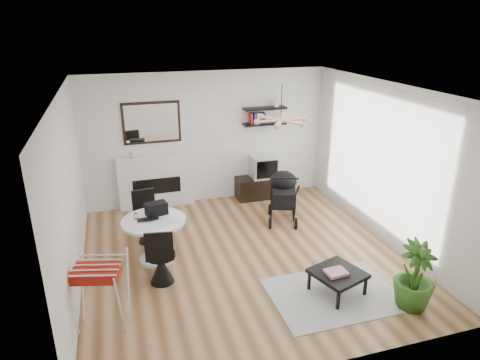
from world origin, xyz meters
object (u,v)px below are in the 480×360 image
object	(u,v)px
tv_console	(265,187)
drying_rack	(100,295)
fireplace	(156,175)
dining_table	(155,234)
potted_plant	(415,276)
stroller	(283,198)
crt_tv	(264,166)
coffee_table	(338,274)

from	to	relation	value
tv_console	drying_rack	distance (m)	4.79
fireplace	tv_console	size ratio (longest dim) A/B	1.74
dining_table	fireplace	bearing A→B (deg)	82.79
drying_rack	potted_plant	bearing A→B (deg)	3.88
stroller	crt_tv	bearing A→B (deg)	108.72
fireplace	stroller	xyz separation A→B (m)	(2.22, -1.33, -0.23)
drying_rack	stroller	xyz separation A→B (m)	(3.30, 2.22, -0.03)
coffee_table	fireplace	bearing A→B (deg)	118.92
drying_rack	potted_plant	xyz separation A→B (m)	(3.95, -0.76, -0.01)
fireplace	drying_rack	world-z (taller)	fireplace
crt_tv	dining_table	world-z (taller)	crt_tv
crt_tv	fireplace	bearing A→B (deg)	176.07
tv_console	drying_rack	world-z (taller)	drying_rack
fireplace	dining_table	bearing A→B (deg)	-97.21
tv_console	drying_rack	bearing A→B (deg)	-134.77
tv_console	drying_rack	size ratio (longest dim) A/B	1.35
crt_tv	drying_rack	xyz separation A→B (m)	(-3.33, -3.39, -0.22)
drying_rack	stroller	bearing A→B (deg)	48.66
dining_table	drying_rack	bearing A→B (deg)	-119.86
crt_tv	coffee_table	xyz separation A→B (m)	(-0.18, -3.59, -0.40)
fireplace	dining_table	world-z (taller)	fireplace
fireplace	coffee_table	size ratio (longest dim) A/B	2.68
coffee_table	crt_tv	bearing A→B (deg)	87.07
fireplace	tv_console	distance (m)	2.34
dining_table	drying_rack	distance (m)	1.63
stroller	coffee_table	distance (m)	2.42
drying_rack	stroller	size ratio (longest dim) A/B	0.88
crt_tv	dining_table	size ratio (longest dim) A/B	0.55
coffee_table	potted_plant	world-z (taller)	potted_plant
dining_table	coffee_table	distance (m)	2.84
dining_table	coffee_table	world-z (taller)	dining_table
crt_tv	potted_plant	bearing A→B (deg)	-81.52
fireplace	dining_table	size ratio (longest dim) A/B	2.17
fireplace	drying_rack	distance (m)	3.71
fireplace	coffee_table	xyz separation A→B (m)	(2.07, -3.74, -0.38)
crt_tv	drying_rack	size ratio (longest dim) A/B	0.59
stroller	dining_table	bearing A→B (deg)	-141.98
dining_table	potted_plant	size ratio (longest dim) A/B	1.05
crt_tv	stroller	bearing A→B (deg)	-91.28
stroller	fireplace	bearing A→B (deg)	169.17
fireplace	crt_tv	bearing A→B (deg)	-3.93
crt_tv	coffee_table	world-z (taller)	crt_tv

